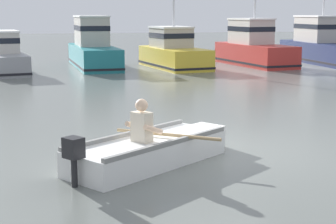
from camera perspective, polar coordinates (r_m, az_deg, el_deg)
The scene contains 7 objects.
ground_plane at distance 10.66m, azimuth 5.19°, elevation -3.92°, with size 120.00×120.00×0.00m, color slate.
rowboat_with_person at distance 9.57m, azimuth -1.84°, elevation -4.01°, with size 3.27×2.81×1.19m.
moored_boat_grey at distance 25.10m, azimuth -16.84°, elevation 5.58°, with size 2.51×4.85×1.84m.
moored_boat_teal at distance 26.82m, azimuth -7.92°, elevation 6.70°, with size 2.38×6.43×2.48m.
moored_boat_yellow at distance 26.09m, azimuth 0.58°, elevation 6.33°, with size 2.91×5.05×4.83m.
moored_boat_red at distance 27.75m, azimuth 9.02°, elevation 6.71°, with size 2.84×5.59×4.45m.
moored_boat_navy at distance 29.91m, azimuth 15.89°, elevation 6.79°, with size 2.31×6.44×4.45m.
Camera 1 is at (-2.90, -9.91, 2.65)m, focal length 57.79 mm.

